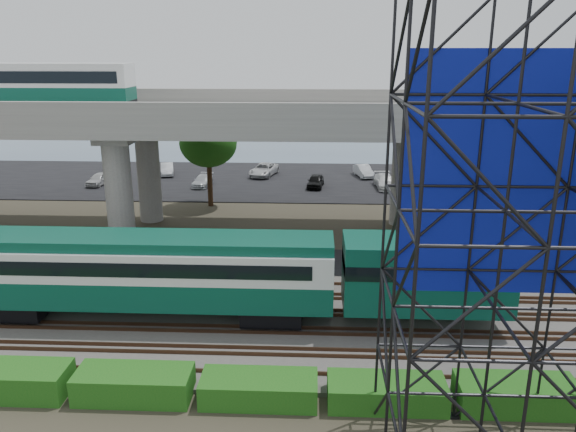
{
  "coord_description": "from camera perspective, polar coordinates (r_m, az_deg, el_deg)",
  "views": [
    {
      "loc": [
        3.02,
        -23.45,
        13.44
      ],
      "look_at": [
        1.67,
        6.0,
        4.56
      ],
      "focal_mm": 35.0,
      "sensor_mm": 36.0,
      "label": 1
    }
  ],
  "objects": [
    {
      "name": "ground",
      "position": [
        27.2,
        -4.21,
        -12.91
      ],
      "size": [
        140.0,
        140.0,
        0.0
      ],
      "primitive_type": "plane",
      "color": "#474233",
      "rests_on": "ground"
    },
    {
      "name": "ballast_bed",
      "position": [
        28.9,
        -3.75,
        -10.78
      ],
      "size": [
        90.0,
        12.0,
        0.2
      ],
      "primitive_type": "cube",
      "color": "slate",
      "rests_on": "ground"
    },
    {
      "name": "service_road",
      "position": [
        36.63,
        -2.3,
        -4.72
      ],
      "size": [
        90.0,
        5.0,
        0.08
      ],
      "primitive_type": "cube",
      "color": "black",
      "rests_on": "ground"
    },
    {
      "name": "parking_lot",
      "position": [
        59.07,
        -0.38,
        3.64
      ],
      "size": [
        90.0,
        18.0,
        0.08
      ],
      "primitive_type": "cube",
      "color": "black",
      "rests_on": "ground"
    },
    {
      "name": "harbor_water",
      "position": [
        80.64,
        0.44,
        7.17
      ],
      "size": [
        140.0,
        40.0,
        0.03
      ],
      "primitive_type": "cube",
      "color": "#41536A",
      "rests_on": "ground"
    },
    {
      "name": "rail_tracks",
      "position": [
        28.81,
        -3.75,
        -10.46
      ],
      "size": [
        90.0,
        9.52,
        0.16
      ],
      "color": "#472D1E",
      "rests_on": "ballast_bed"
    },
    {
      "name": "commuter_train",
      "position": [
        28.28,
        -10.61,
        -5.47
      ],
      "size": [
        29.3,
        3.06,
        4.3
      ],
      "color": "black",
      "rests_on": "rail_tracks"
    },
    {
      "name": "overpass",
      "position": [
        40.02,
        -3.43,
        9.22
      ],
      "size": [
        80.0,
        12.0,
        12.4
      ],
      "color": "#9E9B93",
      "rests_on": "ground"
    },
    {
      "name": "scaffold_tower",
      "position": [
        17.99,
        25.31,
        -4.3
      ],
      "size": [
        9.36,
        6.36,
        15.0
      ],
      "color": "black",
      "rests_on": "ground"
    },
    {
      "name": "hedge_strip",
      "position": [
        23.17,
        -2.94,
        -17.05
      ],
      "size": [
        34.6,
        1.8,
        1.2
      ],
      "color": "#145313",
      "rests_on": "ground"
    },
    {
      "name": "trees",
      "position": [
        41.12,
        -8.24,
        5.55
      ],
      "size": [
        40.94,
        16.94,
        7.69
      ],
      "color": "#382314",
      "rests_on": "ground"
    },
    {
      "name": "suv",
      "position": [
        41.18,
        -26.06,
        -2.84
      ],
      "size": [
        5.99,
        4.38,
        1.51
      ],
      "primitive_type": "imported",
      "rotation": [
        0.0,
        0.0,
        1.18
      ],
      "color": "black",
      "rests_on": "service_road"
    },
    {
      "name": "parked_cars",
      "position": [
        58.62,
        0.74,
        4.2
      ],
      "size": [
        37.5,
        9.87,
        1.32
      ],
      "color": "#BCBCBC",
      "rests_on": "parking_lot"
    }
  ]
}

